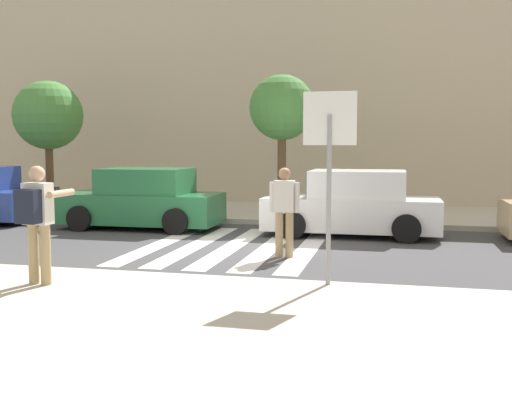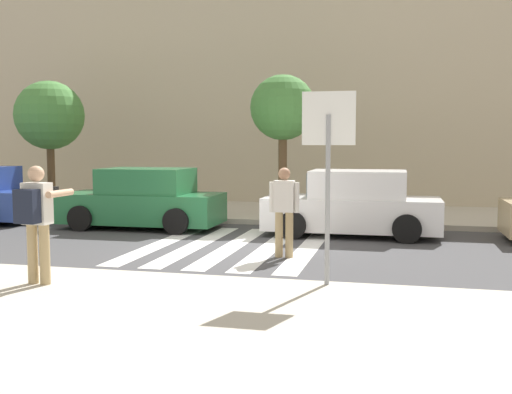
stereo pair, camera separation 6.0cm
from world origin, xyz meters
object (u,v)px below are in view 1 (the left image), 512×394
(photographer_with_backpack, at_px, (37,214))
(street_tree_west, at_px, (48,116))
(pedestrian_crossing, at_px, (284,207))
(street_tree_center, at_px, (282,109))
(stop_sign, at_px, (330,144))
(parked_car_green, at_px, (142,200))
(parked_car_white, at_px, (353,205))

(photographer_with_backpack, xyz_separation_m, street_tree_west, (-5.65, 9.32, 1.88))
(pedestrian_crossing, xyz_separation_m, street_tree_west, (-8.60, 5.74, 2.07))
(pedestrian_crossing, relative_size, street_tree_center, 0.44)
(stop_sign, xyz_separation_m, parked_car_green, (-5.42, 5.69, -1.44))
(photographer_with_backpack, bearing_deg, parked_car_green, 101.28)
(pedestrian_crossing, height_order, parked_car_green, pedestrian_crossing)
(stop_sign, xyz_separation_m, pedestrian_crossing, (-1.13, 2.60, -1.19))
(pedestrian_crossing, distance_m, parked_car_white, 3.28)
(parked_car_white, bearing_deg, photographer_with_backpack, -121.21)
(stop_sign, height_order, pedestrian_crossing, stop_sign)
(stop_sign, xyz_separation_m, parked_car_white, (-0.05, 5.69, -1.44))
(photographer_with_backpack, xyz_separation_m, street_tree_center, (1.90, 8.89, 1.97))
(photographer_with_backpack, xyz_separation_m, pedestrian_crossing, (2.96, 3.58, -0.19))
(parked_car_green, distance_m, parked_car_white, 5.37)
(parked_car_green, height_order, parked_car_white, same)
(photographer_with_backpack, height_order, parked_car_white, photographer_with_backpack)
(stop_sign, relative_size, pedestrian_crossing, 1.61)
(photographer_with_backpack, distance_m, street_tree_west, 11.06)
(parked_car_green, height_order, street_tree_west, street_tree_west)
(street_tree_center, bearing_deg, stop_sign, -74.55)
(parked_car_white, xyz_separation_m, street_tree_west, (-9.69, 2.65, 2.32))
(parked_car_white, height_order, street_tree_center, street_tree_center)
(pedestrian_crossing, distance_m, street_tree_center, 5.83)
(photographer_with_backpack, height_order, parked_car_green, photographer_with_backpack)
(pedestrian_crossing, height_order, street_tree_west, street_tree_west)
(street_tree_west, bearing_deg, street_tree_center, -3.28)
(stop_sign, distance_m, parked_car_green, 7.99)
(photographer_with_backpack, height_order, pedestrian_crossing, photographer_with_backpack)
(stop_sign, relative_size, street_tree_center, 0.70)
(pedestrian_crossing, bearing_deg, parked_car_green, 144.22)
(parked_car_green, bearing_deg, pedestrian_crossing, -35.78)
(pedestrian_crossing, height_order, street_tree_center, street_tree_center)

